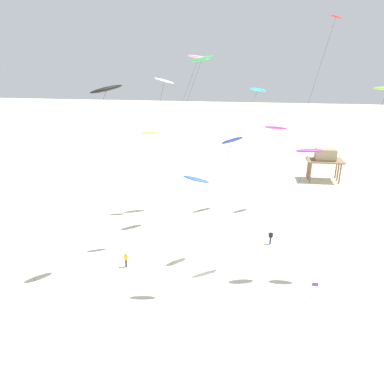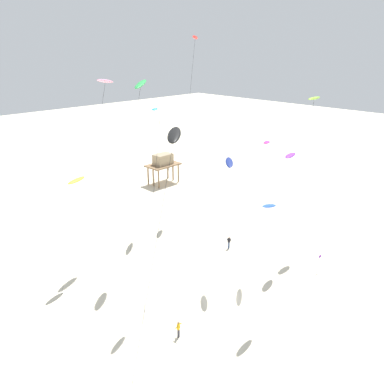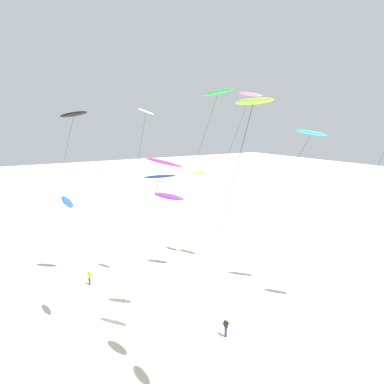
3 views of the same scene
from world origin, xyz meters
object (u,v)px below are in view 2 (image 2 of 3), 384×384
(kite_white, at_px, (160,119))
(kite_flyer_middle, at_px, (178,329))
(kite_purple, at_px, (290,156))
(kite_flyer_nearest, at_px, (229,242))
(kite_lime, at_px, (314,100))
(kite_black, at_px, (174,136))
(kite_navy, at_px, (229,163))
(kite_yellow, at_px, (76,181))
(kite_green, at_px, (140,85))
(kite_cyan, at_px, (155,110))
(marker_flag, at_px, (319,260))
(kite_pink, at_px, (105,83))
(kite_magenta, at_px, (266,144))
(stilt_house, at_px, (163,162))
(kite_blue, at_px, (269,207))
(kite_red, at_px, (195,41))

(kite_white, distance_m, kite_flyer_middle, 18.46)
(kite_purple, bearing_deg, kite_flyer_middle, -177.43)
(kite_flyer_nearest, bearing_deg, kite_lime, -31.60)
(kite_black, relative_size, kite_lime, 1.01)
(kite_navy, bearing_deg, kite_yellow, 135.20)
(kite_green, distance_m, kite_lime, 20.15)
(kite_navy, distance_m, kite_yellow, 15.75)
(kite_cyan, distance_m, marker_flag, 27.03)
(kite_black, distance_m, kite_flyer_middle, 17.35)
(kite_black, height_order, kite_purple, kite_black)
(kite_black, bearing_deg, kite_navy, 19.93)
(kite_yellow, xyz_separation_m, marker_flag, (19.04, -18.14, -9.67))
(kite_pink, height_order, kite_magenta, kite_pink)
(kite_lime, distance_m, stilt_house, 32.99)
(kite_magenta, bearing_deg, kite_blue, -142.11)
(stilt_house, bearing_deg, kite_magenta, -110.77)
(kite_flyer_middle, bearing_deg, kite_purple, 2.57)
(kite_white, relative_size, kite_cyan, 1.12)
(kite_white, xyz_separation_m, kite_black, (-3.89, -6.10, 0.07))
(kite_navy, distance_m, kite_pink, 16.35)
(marker_flag, bearing_deg, kite_yellow, 136.39)
(kite_cyan, bearing_deg, kite_flyer_nearest, -79.23)
(kite_green, relative_size, stilt_house, 3.46)
(kite_white, bearing_deg, kite_blue, -63.66)
(kite_blue, xyz_separation_m, kite_green, (-1.30, 15.55, 9.21))
(kite_red, distance_m, kite_flyer_nearest, 28.04)
(kite_yellow, distance_m, stilt_house, 32.21)
(kite_white, relative_size, kite_black, 1.01)
(kite_blue, height_order, kite_flyer_nearest, kite_blue)
(kite_magenta, distance_m, kite_purple, 3.65)
(kite_white, xyz_separation_m, kite_green, (3.13, 6.60, 2.22))
(kite_white, relative_size, kite_flyer_nearest, 11.40)
(kite_black, height_order, kite_green, kite_green)
(kite_navy, distance_m, kite_flyer_nearest, 13.55)
(kite_navy, distance_m, kite_flyer_middle, 16.48)
(kite_purple, xyz_separation_m, marker_flag, (0.96, -4.33, -11.49))
(kite_red, height_order, kite_magenta, kite_red)
(kite_blue, bearing_deg, kite_red, 58.19)
(kite_navy, distance_m, kite_white, 9.07)
(kite_pink, relative_size, kite_lime, 1.12)
(kite_black, relative_size, kite_flyer_nearest, 11.27)
(kite_red, relative_size, kite_purple, 1.94)
(kite_purple, bearing_deg, kite_red, 76.24)
(kite_red, height_order, kite_flyer_nearest, kite_red)
(kite_navy, bearing_deg, kite_white, 163.97)
(kite_flyer_nearest, bearing_deg, kite_pink, 134.08)
(kite_lime, bearing_deg, stilt_house, 85.90)
(kite_magenta, bearing_deg, kite_pink, 120.42)
(kite_black, distance_m, kite_red, 31.36)
(kite_black, bearing_deg, kite_lime, 5.75)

